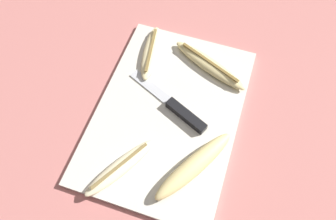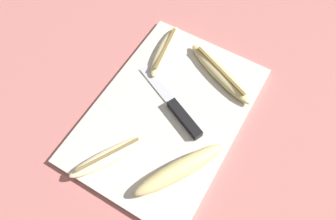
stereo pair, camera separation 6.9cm
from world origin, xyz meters
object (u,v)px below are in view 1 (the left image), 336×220
object	(u,v)px
banana_golden_short	(194,165)
banana_soft_right	(151,52)
knife	(180,109)
banana_pale_long	(120,167)
banana_spotted_left	(210,65)

from	to	relation	value
banana_golden_short	banana_soft_right	world-z (taller)	banana_golden_short
knife	banana_golden_short	world-z (taller)	banana_golden_short
banana_golden_short	banana_pale_long	distance (m)	0.14
knife	banana_spotted_left	world-z (taller)	banana_spotted_left
knife	banana_pale_long	world-z (taller)	banana_pale_long
knife	banana_soft_right	size ratio (longest dim) A/B	1.26
knife	banana_golden_short	distance (m)	0.13
knife	banana_soft_right	bearing A→B (deg)	66.55
banana_soft_right	banana_pale_long	xyz separation A→B (m)	(-0.28, -0.04, 0.00)
banana_soft_right	banana_pale_long	size ratio (longest dim) A/B	0.99
banana_pale_long	banana_golden_short	bearing A→B (deg)	-71.09
knife	banana_spotted_left	distance (m)	0.13
banana_spotted_left	knife	bearing A→B (deg)	166.95
banana_soft_right	banana_pale_long	distance (m)	0.28
banana_golden_short	banana_pale_long	size ratio (longest dim) A/B	1.17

